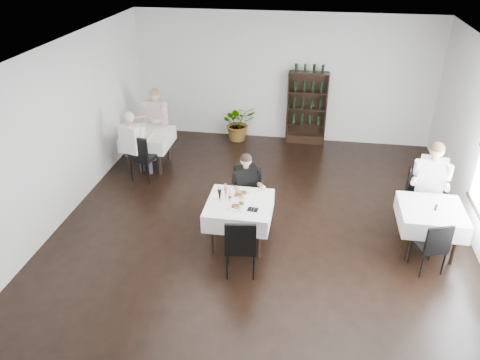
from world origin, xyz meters
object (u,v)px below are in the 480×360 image
Objects in this scene: main_table at (239,210)px; potted_tree at (239,123)px; wine_shelf at (307,109)px; diner_main at (247,185)px.

main_table is 4.26m from potted_tree.
wine_shelf reaches higher than potted_tree.
main_table is at bearing -80.38° from potted_tree.
wine_shelf is at bearing 78.22° from main_table.
main_table is at bearing -92.84° from diner_main.
diner_main reaches higher than potted_tree.
diner_main is at bearing -78.35° from potted_tree.
wine_shelf is at bearing 4.06° from potted_tree.
wine_shelf is 4.41m from main_table.
potted_tree is (-0.71, 4.20, -0.18)m from main_table.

